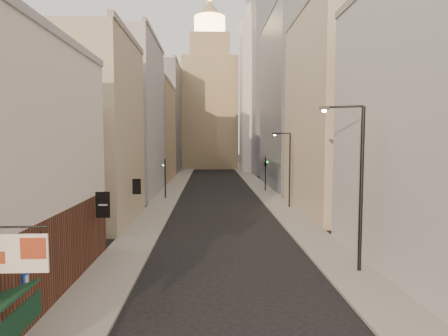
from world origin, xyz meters
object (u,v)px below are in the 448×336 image
(traffic_light_right, at_px, (265,164))
(streetlamp_mid, at_px, (288,165))
(streetlamp_near, at_px, (357,178))
(traffic_light_left, at_px, (165,170))
(white_tower, at_px, (258,90))
(clock_tower, at_px, (210,101))

(traffic_light_right, bearing_deg, streetlamp_mid, 84.47)
(streetlamp_near, bearing_deg, traffic_light_left, 136.33)
(streetlamp_near, bearing_deg, traffic_light_right, 109.21)
(white_tower, relative_size, traffic_light_left, 8.30)
(streetlamp_near, xyz_separation_m, traffic_light_right, (-0.03, 32.72, -1.39))
(white_tower, xyz_separation_m, streetlamp_near, (-3.21, -65.58, -13.38))
(white_tower, xyz_separation_m, traffic_light_right, (-3.24, -32.86, -14.77))
(clock_tower, xyz_separation_m, white_tower, (11.00, -14.00, 0.97))
(white_tower, height_order, streetlamp_near, white_tower)
(white_tower, xyz_separation_m, traffic_light_left, (-16.63, -39.43, -15.03))
(white_tower, relative_size, streetlamp_mid, 5.15)
(white_tower, bearing_deg, traffic_light_left, -112.87)
(white_tower, height_order, traffic_light_right, white_tower)
(clock_tower, height_order, streetlamp_mid, clock_tower)
(traffic_light_right, bearing_deg, streetlamp_near, 82.86)
(white_tower, relative_size, traffic_light_right, 8.30)
(streetlamp_near, bearing_deg, white_tower, 106.35)
(white_tower, height_order, traffic_light_left, white_tower)
(clock_tower, xyz_separation_m, streetlamp_near, (7.79, -79.58, -12.40))
(clock_tower, relative_size, white_tower, 1.08)
(clock_tower, relative_size, streetlamp_near, 4.90)
(clock_tower, height_order, streetlamp_near, clock_tower)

